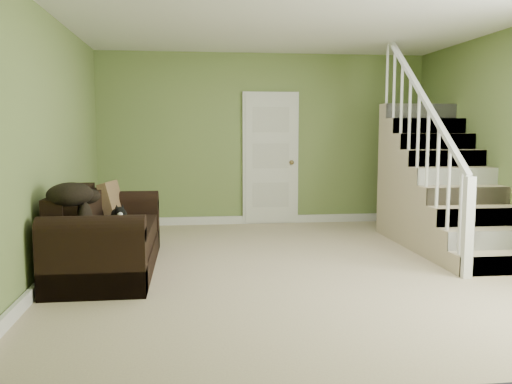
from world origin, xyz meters
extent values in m
cube|color=tan|center=(0.00, 0.00, 0.00)|extent=(5.00, 5.50, 0.01)
cube|color=white|center=(0.00, 0.00, 2.60)|extent=(5.00, 5.50, 0.01)
cube|color=olive|center=(0.00, 2.75, 1.30)|extent=(5.00, 0.04, 2.60)
cube|color=olive|center=(0.00, -2.75, 1.30)|extent=(5.00, 0.04, 2.60)
cube|color=olive|center=(-2.50, 0.00, 1.30)|extent=(0.04, 5.50, 2.60)
cube|color=white|center=(0.00, 2.72, 0.06)|extent=(5.00, 0.04, 0.12)
cube|color=white|center=(-2.47, 0.00, 0.06)|extent=(0.04, 5.50, 0.12)
cube|color=white|center=(0.10, 2.71, 1.01)|extent=(0.86, 0.05, 2.02)
cube|color=white|center=(0.10, 2.69, 1.00)|extent=(0.78, 0.04, 1.96)
sphere|color=olive|center=(0.42, 2.65, 0.95)|extent=(0.07, 0.07, 0.07)
cube|color=tan|center=(2.00, -0.46, 0.10)|extent=(1.00, 0.27, 0.20)
cylinder|color=white|center=(1.55, -0.46, 0.65)|extent=(0.04, 0.04, 0.90)
cube|color=tan|center=(2.00, -0.19, 0.20)|extent=(1.00, 0.27, 0.40)
cylinder|color=white|center=(1.55, -0.19, 0.85)|extent=(0.04, 0.04, 0.90)
cube|color=tan|center=(2.00, 0.08, 0.30)|extent=(1.00, 0.27, 0.60)
cylinder|color=white|center=(1.55, 0.08, 1.05)|extent=(0.04, 0.04, 0.90)
cube|color=tan|center=(2.00, 0.35, 0.40)|extent=(1.00, 0.27, 0.80)
cylinder|color=white|center=(1.55, 0.35, 1.25)|extent=(0.04, 0.04, 0.90)
cube|color=tan|center=(2.00, 0.62, 0.50)|extent=(1.00, 0.27, 1.00)
cylinder|color=white|center=(1.55, 0.62, 1.45)|extent=(0.04, 0.04, 0.90)
cube|color=tan|center=(2.00, 0.89, 0.60)|extent=(1.00, 0.27, 1.20)
cylinder|color=white|center=(1.55, 0.89, 1.65)|extent=(0.04, 0.04, 0.90)
cube|color=tan|center=(2.00, 1.16, 0.70)|extent=(1.00, 0.27, 1.40)
cylinder|color=white|center=(1.55, 1.16, 1.85)|extent=(0.04, 0.04, 0.90)
cube|color=tan|center=(2.00, 1.43, 0.80)|extent=(1.00, 0.27, 1.60)
cylinder|color=white|center=(1.55, 1.43, 2.05)|extent=(0.04, 0.04, 0.90)
cube|color=tan|center=(2.00, 1.70, 0.90)|extent=(1.00, 0.27, 1.80)
cylinder|color=white|center=(1.55, 1.70, 2.25)|extent=(0.04, 0.04, 0.90)
cube|color=white|center=(1.55, -0.62, 0.50)|extent=(0.09, 0.09, 1.00)
cube|color=white|center=(1.55, 0.62, 1.90)|extent=(0.06, 2.46, 1.84)
cube|color=black|center=(-1.97, 0.12, 0.12)|extent=(0.91, 2.11, 0.24)
cube|color=black|center=(-1.87, 0.12, 0.35)|extent=(0.69, 1.59, 0.21)
cube|color=black|center=(-1.97, -0.82, 0.30)|extent=(0.91, 0.24, 0.60)
cube|color=black|center=(-1.97, 1.06, 0.30)|extent=(0.91, 0.24, 0.60)
cylinder|color=black|center=(-1.97, -0.82, 0.60)|extent=(0.91, 0.24, 0.24)
cylinder|color=black|center=(-1.97, 1.06, 0.60)|extent=(0.91, 0.24, 0.24)
cube|color=black|center=(-2.33, 0.12, 0.53)|extent=(0.19, 1.63, 0.61)
cube|color=black|center=(-2.18, 0.12, 0.61)|extent=(0.13, 1.58, 0.34)
cube|color=black|center=(-2.27, 1.05, 0.27)|extent=(0.56, 0.56, 0.54)
cylinder|color=white|center=(-2.35, 1.00, 0.64)|extent=(0.06, 0.06, 0.20)
cylinder|color=blue|center=(-2.35, 1.00, 0.64)|extent=(0.07, 0.07, 0.05)
cylinder|color=white|center=(-2.35, 1.00, 0.75)|extent=(0.03, 0.03, 0.03)
cylinder|color=white|center=(-2.21, 1.03, 0.64)|extent=(0.06, 0.06, 0.20)
cylinder|color=blue|center=(-2.21, 1.03, 0.64)|extent=(0.07, 0.07, 0.05)
cylinder|color=white|center=(-2.21, 1.03, 0.75)|extent=(0.03, 0.03, 0.03)
ellipsoid|color=black|center=(-1.89, 0.37, 0.53)|extent=(0.22, 0.33, 0.16)
ellipsoid|color=white|center=(-1.89, 0.30, 0.50)|extent=(0.12, 0.14, 0.08)
sphere|color=black|center=(-1.89, 0.22, 0.59)|extent=(0.13, 0.13, 0.11)
ellipsoid|color=white|center=(-1.89, 0.17, 0.57)|extent=(0.06, 0.06, 0.05)
cone|color=black|center=(-1.92, 0.23, 0.65)|extent=(0.05, 0.05, 0.05)
cone|color=black|center=(-1.86, 0.23, 0.65)|extent=(0.05, 0.05, 0.05)
cylinder|color=black|center=(-1.81, 0.49, 0.47)|extent=(0.13, 0.22, 0.03)
ellipsoid|color=yellow|center=(-1.77, -0.43, 0.48)|extent=(0.12, 0.21, 0.06)
cube|color=#533621|center=(-2.03, 0.85, 0.63)|extent=(0.28, 0.46, 0.45)
ellipsoid|color=black|center=(-2.20, -0.51, 0.86)|extent=(0.54, 0.62, 0.22)
camera|label=1|loc=(-1.12, -5.52, 1.44)|focal=38.00mm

